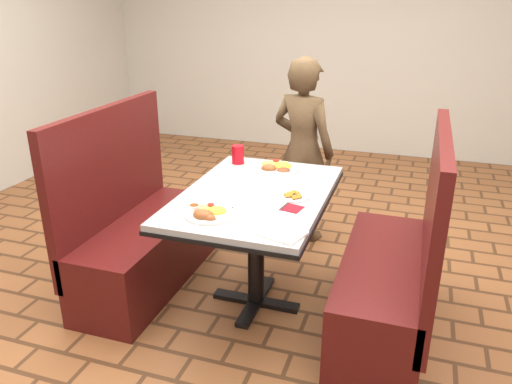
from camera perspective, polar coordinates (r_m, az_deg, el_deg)
dining_table at (r=2.89m, az=0.00°, el=-1.77°), size 0.81×1.21×0.75m
booth_bench_left at (r=3.35m, az=-13.13°, el=-5.12°), size 0.47×1.20×1.17m
booth_bench_right at (r=2.92m, az=15.25°, el=-9.54°), size 0.47×1.20×1.17m
diner_person at (r=3.82m, az=5.36°, el=4.75°), size 0.59×0.48×1.40m
near_dinner_plate at (r=2.55m, az=-5.50°, el=-2.18°), size 0.25×0.25×0.08m
far_dinner_plate at (r=3.22m, az=2.34°, el=3.02°), size 0.30×0.30×0.08m
plantain_plate at (r=2.78m, az=4.32°, el=-0.46°), size 0.17×0.17×0.03m
maroon_napkin at (r=2.64m, az=4.13°, el=-1.87°), size 0.12×0.12×0.00m
spoon_utensil at (r=2.66m, az=3.23°, el=-1.62°), size 0.03×0.12×0.00m
red_tumbler at (r=3.34m, az=-2.08°, el=4.31°), size 0.08×0.08×0.12m
paper_napkin at (r=2.36m, az=2.88°, el=-4.71°), size 0.25×0.22×0.01m
knife_utensil at (r=2.54m, az=-4.12°, el=-2.61°), size 0.09×0.17×0.00m
fork_utensil at (r=2.58m, az=-3.79°, el=-2.24°), size 0.07×0.13×0.00m
lettuce_shreds at (r=2.90m, az=1.12°, el=0.34°), size 0.28×0.32×0.00m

